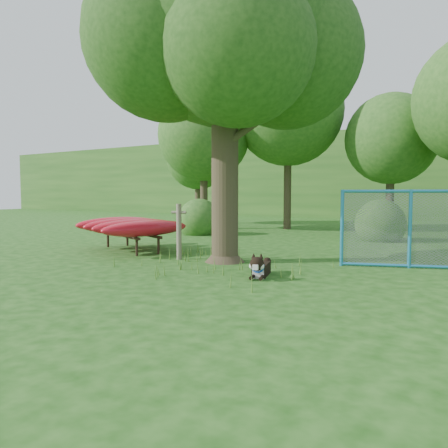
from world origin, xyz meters
The scene contains 14 objects.
ground centered at (0.00, 0.00, 0.00)m, with size 80.00×80.00×0.00m, color #16460E.
oak_tree centered at (-0.20, 1.81, 5.56)m, with size 6.10×5.85×8.34m.
wooden_post centered at (-1.37, 1.50, 0.77)m, with size 0.39×0.21×1.45m.
kayak_rack centered at (-3.70, 2.16, 0.74)m, with size 3.48×3.76×0.96m.
husky_dog centered at (1.52, 0.49, 0.19)m, with size 0.57×1.20×0.54m.
fence_section centered at (3.93, 3.27, 0.91)m, with size 2.94×1.11×3.01m.
wildflower_clump centered at (1.54, 0.47, 0.17)m, with size 0.10×0.09×0.21m.
bg_tree_a centered at (-6.50, 10.00, 4.48)m, with size 4.40×4.40×6.70m.
bg_tree_b centered at (-3.00, 12.00, 5.61)m, with size 5.20×5.20×8.22m.
bg_tree_c centered at (1.50, 13.00, 4.11)m, with size 4.00×4.00×6.12m.
bg_tree_f centered at (-9.00, 13.00, 3.73)m, with size 3.60×3.60×5.55m.
shrub_left centered at (-5.00, 7.50, 0.00)m, with size 1.80×1.80×1.80m, color #28581C.
shrub_mid centered at (2.00, 9.00, 0.00)m, with size 1.80×1.80×1.80m, color #28581C.
wooded_hillside centered at (0.00, 28.00, 3.00)m, with size 80.00×12.00×6.00m, color #28581C.
Camera 1 is at (5.62, -7.40, 1.71)m, focal length 35.00 mm.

